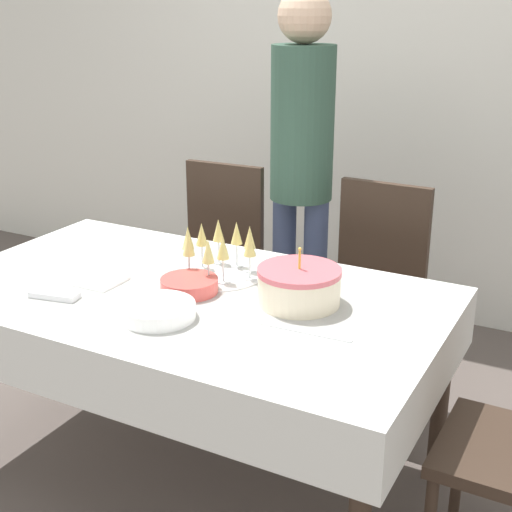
% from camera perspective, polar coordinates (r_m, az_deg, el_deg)
% --- Properties ---
extents(ground_plane, '(12.00, 12.00, 0.00)m').
position_cam_1_polar(ground_plane, '(2.85, -5.04, -16.79)').
color(ground_plane, '#564C47').
extents(wall_back, '(8.00, 0.05, 2.70)m').
position_cam_1_polar(wall_back, '(3.98, 9.53, 14.58)').
color(wall_back, silver).
rests_on(wall_back, ground_plane).
extents(dining_table, '(1.77, 1.01, 0.74)m').
position_cam_1_polar(dining_table, '(2.52, -5.47, -4.94)').
color(dining_table, white).
rests_on(dining_table, ground_plane).
extents(dining_chair_far_left, '(0.43, 0.43, 0.97)m').
position_cam_1_polar(dining_chair_far_left, '(3.40, -3.34, -0.14)').
color(dining_chair_far_left, '#38281E').
rests_on(dining_chair_far_left, ground_plane).
extents(dining_chair_far_right, '(0.43, 0.43, 0.97)m').
position_cam_1_polar(dining_chair_far_right, '(3.09, 9.25, -2.49)').
color(dining_chair_far_right, '#38281E').
rests_on(dining_chair_far_right, ground_plane).
extents(birthday_cake, '(0.28, 0.28, 0.20)m').
position_cam_1_polar(birthday_cake, '(2.35, 3.46, -2.41)').
color(birthday_cake, beige).
rests_on(birthday_cake, dining_table).
extents(champagne_tray, '(0.34, 0.34, 0.18)m').
position_cam_1_polar(champagne_tray, '(2.58, -3.06, 0.35)').
color(champagne_tray, silver).
rests_on(champagne_tray, dining_table).
extents(plate_stack_main, '(0.24, 0.24, 0.05)m').
position_cam_1_polar(plate_stack_main, '(2.28, -7.84, -4.37)').
color(plate_stack_main, white).
rests_on(plate_stack_main, dining_table).
extents(plate_stack_dessert, '(0.20, 0.20, 0.05)m').
position_cam_1_polar(plate_stack_dessert, '(2.46, -5.34, -2.33)').
color(plate_stack_dessert, '#CC4C47').
rests_on(plate_stack_dessert, dining_table).
extents(cake_knife, '(0.30, 0.03, 0.00)m').
position_cam_1_polar(cake_knife, '(2.17, 3.92, -6.07)').
color(cake_knife, silver).
rests_on(cake_knife, dining_table).
extents(fork_pile, '(0.18, 0.09, 0.02)m').
position_cam_1_polar(fork_pile, '(2.51, -15.82, -3.01)').
color(fork_pile, silver).
rests_on(fork_pile, dining_table).
extents(napkin_pile, '(0.15, 0.15, 0.01)m').
position_cam_1_polar(napkin_pile, '(2.60, -12.33, -1.94)').
color(napkin_pile, white).
rests_on(napkin_pile, dining_table).
extents(person_standing, '(0.28, 0.28, 1.75)m').
position_cam_1_polar(person_standing, '(3.20, 3.68, 8.40)').
color(person_standing, '#3F4C72').
rests_on(person_standing, ground_plane).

